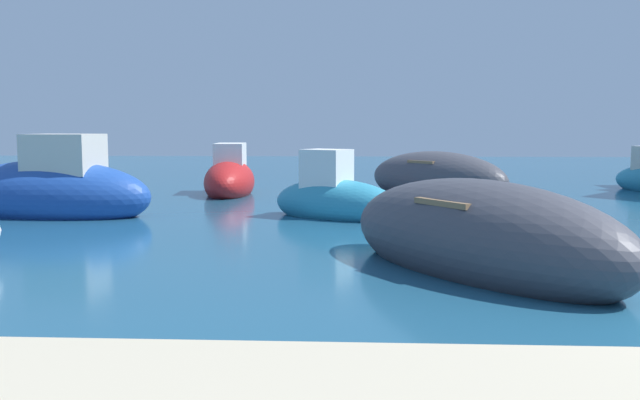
% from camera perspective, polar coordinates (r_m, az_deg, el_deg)
% --- Properties ---
extents(moored_boat_0, '(1.77, 3.79, 1.85)m').
position_cam_1_polar(moored_boat_0, '(21.44, -7.42, 1.75)').
color(moored_boat_0, '#B21E1E').
rests_on(moored_boat_0, ground).
extents(moored_boat_4, '(4.57, 5.43, 1.72)m').
position_cam_1_polar(moored_boat_4, '(10.25, 12.89, -3.09)').
color(moored_boat_4, '#3F3F47').
rests_on(moored_boat_4, ground).
extents(moored_boat_6, '(4.82, 5.09, 1.70)m').
position_cam_1_polar(moored_boat_6, '(21.32, 9.54, 1.70)').
color(moored_boat_6, '#3F3F47').
rests_on(moored_boat_6, ground).
extents(moored_boat_7, '(3.40, 2.67, 1.81)m').
position_cam_1_polar(moored_boat_7, '(15.84, 1.21, 0.07)').
color(moored_boat_7, teal).
rests_on(moored_boat_7, ground).
extents(moored_boat_8, '(5.09, 2.38, 2.27)m').
position_cam_1_polar(moored_boat_8, '(17.31, -21.17, 0.65)').
color(moored_boat_8, '#1E479E').
rests_on(moored_boat_8, ground).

